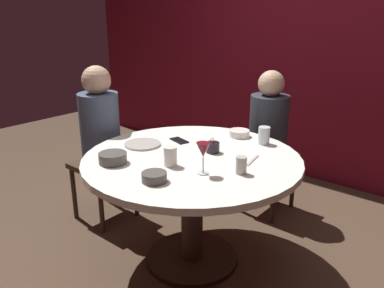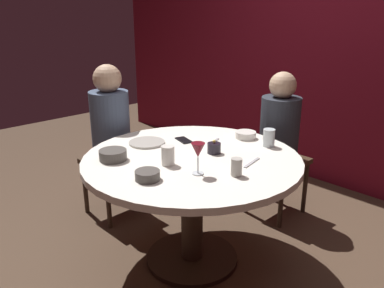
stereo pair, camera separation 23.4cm
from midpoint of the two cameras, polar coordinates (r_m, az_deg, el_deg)
name	(u,v)px [view 2 (the right image)]	position (r m, az deg, el deg)	size (l,w,h in m)	color
ground_plane	(192,259)	(2.71, 2.57, -16.48)	(8.00, 8.00, 0.00)	#4C3828
back_wall	(344,43)	(3.78, 23.00, 13.37)	(6.00, 0.10, 2.60)	maroon
dining_table	(192,179)	(2.42, 2.77, -5.24)	(1.32, 1.32, 0.73)	silver
seated_diner_left	(111,125)	(3.01, -9.65, 2.67)	(0.40, 0.40, 1.20)	#3F2D1E
seated_diner_back	(280,129)	(3.09, 14.80, 2.12)	(0.40, 0.40, 1.15)	#3F2D1E
candle_holder	(214,148)	(2.42, 6.01, -0.64)	(0.08, 0.08, 0.09)	black
wine_glass	(198,152)	(2.08, 4.11, -1.17)	(0.08, 0.08, 0.18)	silver
dinner_plate	(147,143)	(2.60, -4.07, 0.17)	(0.24, 0.24, 0.01)	#B2ADA3
cell_phone	(184,140)	(2.65, 1.32, 0.52)	(0.07, 0.14, 0.01)	black
bowl_serving_large	(113,155)	(2.33, -8.67, -1.65)	(0.16, 0.16, 0.06)	#4C4742
bowl_salad_center	(147,175)	(2.04, -3.26, -4.65)	(0.13, 0.13, 0.05)	#4C4742
bowl_small_white	(245,135)	(2.74, 10.24, 1.29)	(0.14, 0.14, 0.05)	silver
cup_near_candle	(236,167)	(2.11, 9.68, -3.39)	(0.06, 0.06, 0.10)	#B2ADA3
cup_by_left_diner	(168,155)	(2.22, -0.52, -1.74)	(0.08, 0.08, 0.11)	silver
cup_by_right_diner	(269,138)	(2.60, 13.71, 0.84)	(0.08, 0.08, 0.12)	silver
fork_near_plate	(213,142)	(2.62, 5.71, 0.21)	(0.02, 0.18, 0.01)	#B7B7BC
knife_near_plate	(252,163)	(2.31, 11.61, -2.74)	(0.02, 0.18, 0.01)	#B7B7BC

